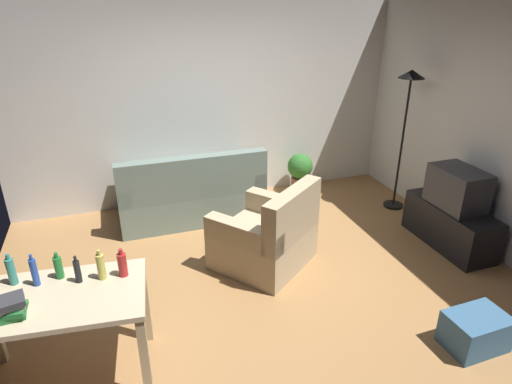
% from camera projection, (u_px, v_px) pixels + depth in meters
% --- Properties ---
extents(ground_plane, '(5.20, 4.40, 0.02)m').
position_uv_depth(ground_plane, '(262.00, 281.00, 4.43)').
color(ground_plane, '#9E7042').
extents(wall_rear, '(5.20, 0.10, 2.70)m').
position_uv_depth(wall_rear, '(207.00, 101.00, 5.77)').
color(wall_rear, silver).
rests_on(wall_rear, ground_plane).
extents(wall_right, '(0.10, 4.40, 2.70)m').
position_uv_depth(wall_right, '(496.00, 127.00, 4.63)').
color(wall_right, silver).
rests_on(wall_right, ground_plane).
extents(couch, '(1.78, 0.84, 0.92)m').
position_uv_depth(couch, '(191.00, 196.00, 5.55)').
color(couch, slate).
rests_on(couch, ground_plane).
extents(tv_stand, '(0.44, 1.10, 0.48)m').
position_uv_depth(tv_stand, '(450.00, 225.00, 4.98)').
color(tv_stand, black).
rests_on(tv_stand, ground_plane).
extents(tv, '(0.41, 0.60, 0.44)m').
position_uv_depth(tv, '(458.00, 188.00, 4.79)').
color(tv, '#2D2D33').
rests_on(tv, tv_stand).
extents(torchiere_lamp, '(0.32, 0.32, 1.81)m').
position_uv_depth(torchiere_lamp, '(408.00, 103.00, 5.40)').
color(torchiere_lamp, black).
rests_on(torchiere_lamp, ground_plane).
extents(desk, '(1.27, 0.82, 0.76)m').
position_uv_depth(desk, '(58.00, 309.00, 3.03)').
color(desk, '#C6B28E').
rests_on(desk, ground_plane).
extents(potted_plant, '(0.36, 0.36, 0.57)m').
position_uv_depth(potted_plant, '(300.00, 170.00, 6.29)').
color(potted_plant, brown).
rests_on(potted_plant, ground_plane).
extents(armchair, '(1.23, 1.22, 0.92)m').
position_uv_depth(armchair, '(268.00, 237.00, 4.58)').
color(armchair, tan).
rests_on(armchair, ground_plane).
extents(storage_box, '(0.49, 0.35, 0.30)m').
position_uv_depth(storage_box, '(475.00, 331.00, 3.55)').
color(storage_box, '#386084').
rests_on(storage_box, ground_plane).
extents(bottle_tall, '(0.06, 0.06, 0.24)m').
position_uv_depth(bottle_tall, '(11.00, 271.00, 3.07)').
color(bottle_tall, teal).
rests_on(bottle_tall, desk).
extents(bottle_blue, '(0.05, 0.05, 0.25)m').
position_uv_depth(bottle_blue, '(34.00, 272.00, 3.06)').
color(bottle_blue, '#2347A3').
rests_on(bottle_blue, desk).
extents(bottle_green, '(0.06, 0.06, 0.21)m').
position_uv_depth(bottle_green, '(58.00, 267.00, 3.15)').
color(bottle_green, '#1E722D').
rests_on(bottle_green, desk).
extents(bottle_dark, '(0.05, 0.05, 0.21)m').
position_uv_depth(bottle_dark, '(78.00, 271.00, 3.10)').
color(bottle_dark, black).
rests_on(bottle_dark, desk).
extents(bottle_squat, '(0.06, 0.06, 0.24)m').
position_uv_depth(bottle_squat, '(101.00, 266.00, 3.13)').
color(bottle_squat, '#BCB24C').
rests_on(bottle_squat, desk).
extents(bottle_red, '(0.07, 0.07, 0.22)m').
position_uv_depth(bottle_red, '(122.00, 264.00, 3.17)').
color(bottle_red, '#AD2323').
rests_on(bottle_red, desk).
extents(book_stack, '(0.28, 0.20, 0.14)m').
position_uv_depth(book_stack, '(4.00, 309.00, 2.75)').
color(book_stack, '#236B33').
rests_on(book_stack, desk).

